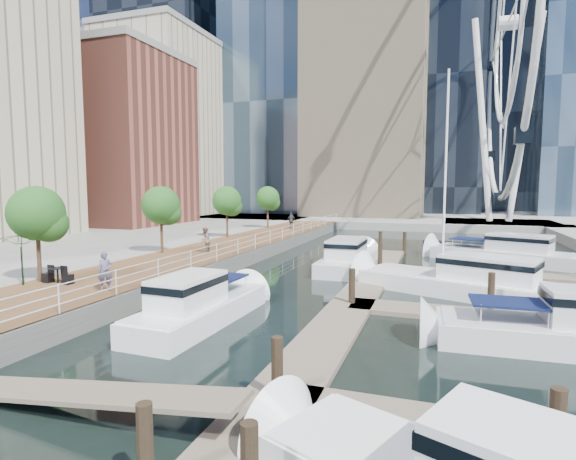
{
  "coord_description": "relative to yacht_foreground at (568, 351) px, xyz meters",
  "views": [
    {
      "loc": [
        6.8,
        -12.27,
        5.57
      ],
      "look_at": [
        -1.76,
        12.77,
        3.0
      ],
      "focal_mm": 28.0,
      "sensor_mm": 36.0,
      "label": 1
    }
  ],
  "objects": [
    {
      "name": "ground",
      "position": [
        -11.04,
        -4.79,
        0.0
      ],
      "size": [
        520.0,
        520.0,
        0.0
      ],
      "primitive_type": "plane",
      "color": "black",
      "rests_on": "ground"
    },
    {
      "name": "boardwalk",
      "position": [
        -20.04,
        10.21,
        0.5
      ],
      "size": [
        6.0,
        60.0,
        1.0
      ],
      "primitive_type": "cube",
      "color": "brown",
      "rests_on": "ground"
    },
    {
      "name": "seawall",
      "position": [
        -17.04,
        10.21,
        0.5
      ],
      "size": [
        0.25,
        60.0,
        1.0
      ],
      "primitive_type": "cube",
      "color": "#595954",
      "rests_on": "ground"
    },
    {
      "name": "land_far",
      "position": [
        -11.04,
        97.21,
        0.5
      ],
      "size": [
        200.0,
        114.0,
        1.0
      ],
      "primitive_type": "cube",
      "color": "gray",
      "rests_on": "ground"
    },
    {
      "name": "pier",
      "position": [
        2.96,
        47.21,
        0.5
      ],
      "size": [
        14.0,
        12.0,
        1.0
      ],
      "primitive_type": "cube",
      "color": "gray",
      "rests_on": "ground"
    },
    {
      "name": "railing",
      "position": [
        -17.14,
        10.21,
        1.52
      ],
      "size": [
        0.1,
        60.0,
        1.05
      ],
      "primitive_type": null,
      "color": "white",
      "rests_on": "boardwalk"
    },
    {
      "name": "floating_docks",
      "position": [
        -3.07,
        5.19,
        0.49
      ],
      "size": [
        16.0,
        34.0,
        2.6
      ],
      "color": "#6D6051",
      "rests_on": "ground"
    },
    {
      "name": "midrise_condos",
      "position": [
        -44.6,
        22.03,
        13.42
      ],
      "size": [
        19.0,
        67.0,
        28.0
      ],
      "color": "#BCAD8E",
      "rests_on": "ground"
    },
    {
      "name": "ferris_wheel",
      "position": [
        2.96,
        47.21,
        25.92
      ],
      "size": [
        5.8,
        45.6,
        47.8
      ],
      "color": "white",
      "rests_on": "ground"
    },
    {
      "name": "street_trees",
      "position": [
        -22.44,
        9.21,
        4.29
      ],
      "size": [
        2.6,
        42.6,
        4.6
      ],
      "color": "#3F2B1C",
      "rests_on": "ground"
    },
    {
      "name": "yacht_foreground",
      "position": [
        0.0,
        0.0,
        0.0
      ],
      "size": [
        9.46,
        2.94,
        2.15
      ],
      "primitive_type": null,
      "rotation": [
        0.0,
        0.0,
        1.62
      ],
      "color": "silver",
      "rests_on": "ground"
    },
    {
      "name": "pedestrian_near",
      "position": [
        -18.11,
        -1.3,
        1.86
      ],
      "size": [
        0.74,
        0.72,
        1.72
      ],
      "primitive_type": "imported",
      "rotation": [
        0.0,
        0.0,
        0.72
      ],
      "color": "#4E4D67",
      "rests_on": "boardwalk"
    },
    {
      "name": "pedestrian_mid",
      "position": [
        -19.67,
        10.28,
        1.89
      ],
      "size": [
        0.73,
        0.91,
        1.78
      ],
      "primitive_type": "imported",
      "rotation": [
        0.0,
        0.0,
        -1.51
      ],
      "color": "#7D6756",
      "rests_on": "boardwalk"
    },
    {
      "name": "pedestrian_far",
      "position": [
        -19.42,
        28.46,
        1.94
      ],
      "size": [
        1.19,
        0.75,
        1.88
      ],
      "primitive_type": "imported",
      "rotation": [
        0.0,
        0.0,
        2.86
      ],
      "color": "#2D3239",
      "rests_on": "boardwalk"
    },
    {
      "name": "moored_yachts",
      "position": [
        -2.58,
        7.74,
        0.0
      ],
      "size": [
        24.32,
        35.08,
        11.5
      ],
      "color": "white",
      "rests_on": "ground"
    }
  ]
}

